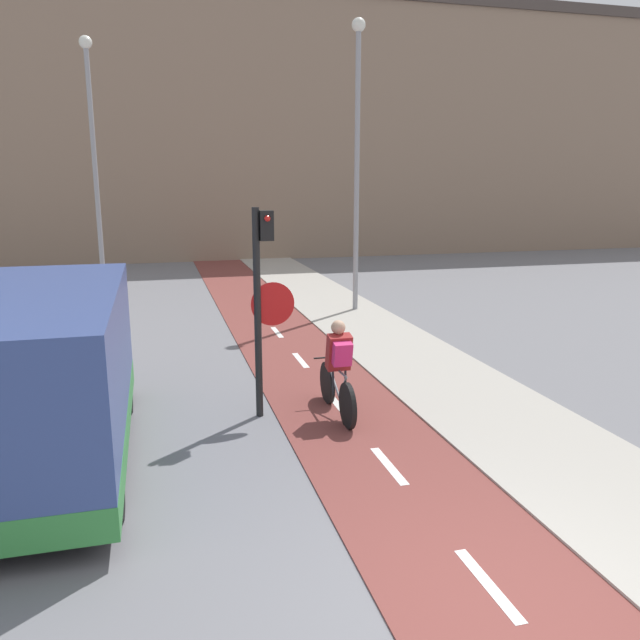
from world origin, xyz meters
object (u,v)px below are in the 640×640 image
(cyclist_near, at_px, (338,372))
(street_lamp_far, at_px, (93,147))
(van, at_px, (46,381))
(street_lamp_sidewalk, at_px, (357,141))
(traffic_light_pole, at_px, (263,290))

(cyclist_near, bearing_deg, street_lamp_far, 111.30)
(street_lamp_far, bearing_deg, van, -89.51)
(street_lamp_sidewalk, distance_m, van, 11.34)
(street_lamp_far, height_order, van, street_lamp_far)
(cyclist_near, relative_size, van, 0.35)
(street_lamp_far, bearing_deg, street_lamp_sidewalk, -23.17)
(street_lamp_far, xyz_separation_m, cyclist_near, (4.16, -10.67, -3.82))
(traffic_light_pole, height_order, van, traffic_light_pole)
(traffic_light_pole, distance_m, street_lamp_far, 11.09)
(street_lamp_far, distance_m, cyclist_near, 12.07)
(street_lamp_sidewalk, bearing_deg, traffic_light_pole, -117.80)
(traffic_light_pole, relative_size, cyclist_near, 1.77)
(traffic_light_pole, height_order, street_lamp_sidewalk, street_lamp_sidewalk)
(cyclist_near, bearing_deg, van, -171.26)
(street_lamp_sidewalk, bearing_deg, street_lamp_far, 156.83)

